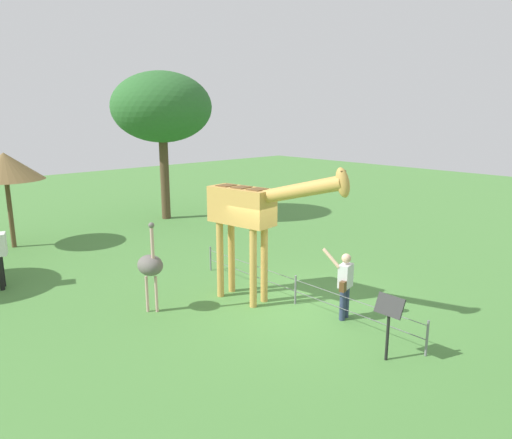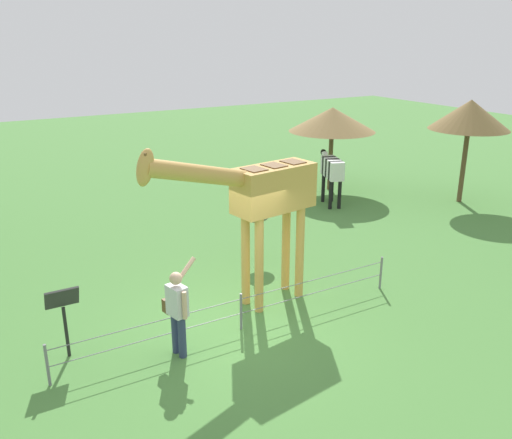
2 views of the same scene
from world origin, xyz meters
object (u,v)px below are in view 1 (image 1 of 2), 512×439
(ostrich, at_px, (150,265))
(visitor, at_px, (345,282))
(giraffe, at_px, (251,212))
(tree_west, at_px, (162,108))
(info_sign, at_px, (389,314))
(shade_hut_near, at_px, (5,167))

(ostrich, bearing_deg, visitor, 42.50)
(giraffe, distance_m, tree_west, 10.78)
(visitor, distance_m, tree_west, 12.95)
(visitor, height_order, info_sign, visitor)
(ostrich, xyz_separation_m, tree_west, (-8.64, 5.81, 3.75))
(giraffe, height_order, ostrich, giraffe)
(shade_hut_near, bearing_deg, tree_west, 92.92)
(shade_hut_near, relative_size, info_sign, 2.56)
(giraffe, bearing_deg, shade_hut_near, -162.80)
(shade_hut_near, distance_m, info_sign, 13.84)
(ostrich, height_order, shade_hut_near, shade_hut_near)
(visitor, xyz_separation_m, ostrich, (-3.37, -3.08, 0.27))
(tree_west, bearing_deg, visitor, -12.78)
(ostrich, distance_m, info_sign, 5.53)
(giraffe, height_order, visitor, giraffe)
(ostrich, xyz_separation_m, shade_hut_near, (-8.31, -0.75, 1.71))
(visitor, xyz_separation_m, shade_hut_near, (-11.67, -3.84, 1.98))
(giraffe, relative_size, shade_hut_near, 1.14)
(tree_west, relative_size, info_sign, 4.91)
(giraffe, distance_m, visitor, 2.77)
(giraffe, relative_size, ostrich, 1.72)
(ostrich, distance_m, tree_west, 11.07)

